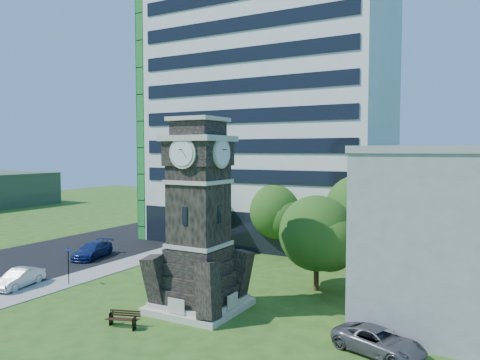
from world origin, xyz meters
The scene contains 14 objects.
ground centered at (0.00, 0.00, 0.00)m, with size 160.00×160.00×0.00m, color #2B5016.
sidewalk centered at (-9.50, 5.00, 0.03)m, with size 3.00×70.00×0.06m, color gray.
street centered at (-18.00, 5.00, 0.01)m, with size 14.00×80.00×0.02m, color black.
clock_tower centered at (3.00, 2.00, 5.28)m, with size 5.40×5.40×12.22m.
office_tall centered at (-3.20, 25.84, 14.22)m, with size 26.20×15.11×28.60m.
car_street_mid centered at (-11.38, -0.53, 0.69)m, with size 1.46×4.18×1.38m, color silver.
car_street_north centered at (-13.93, 9.05, 0.73)m, with size 2.05×5.03×1.46m, color navy.
car_east_lot centered at (14.57, 0.77, 0.65)m, with size 2.15×4.66×1.30m, color #545359.
park_bench centered at (0.88, -2.67, 0.51)m, with size 1.86×0.50×0.96m.
street_sign centered at (-8.72, 1.74, 1.78)m, with size 0.68×0.07×2.84m.
tree_nw centered at (-6.90, 16.68, 3.95)m, with size 5.86×5.33×6.78m.
tree_nc centered at (0.77, 19.25, 4.06)m, with size 6.14×5.58×7.02m.
tree_ne centered at (9.08, 18.21, 4.83)m, with size 6.68×6.07×8.06m.
tree_east centered at (8.26, 9.46, 4.04)m, with size 6.02×5.47×6.94m.
Camera 1 is at (19.53, -22.46, 10.11)m, focal length 35.00 mm.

